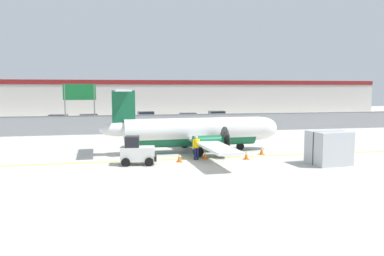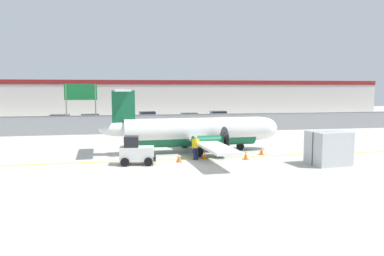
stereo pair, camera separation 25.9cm
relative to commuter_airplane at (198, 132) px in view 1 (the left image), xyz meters
The scene contains 19 objects.
ground_plane 3.21m from the commuter_airplane, 94.83° to the right, with size 140.00×140.00×0.01m.
perimeter_fence 13.24m from the commuter_airplane, 91.01° to the left, with size 98.00×0.10×2.10m.
parking_lot_strip 24.78m from the commuter_airplane, 90.54° to the left, with size 98.00×17.00×0.12m.
background_building 43.25m from the commuter_airplane, 90.31° to the left, with size 91.00×8.10×6.50m.
commuter_airplane is the anchor object (origin of this frame).
baggage_tug 6.46m from the commuter_airplane, 141.01° to the right, with size 2.43×1.59×1.88m.
ground_crew_worker 3.38m from the commuter_airplane, 104.32° to the right, with size 0.55×0.41×1.70m.
cargo_container 9.87m from the commuter_airplane, 41.41° to the right, with size 2.59×2.23×2.20m.
traffic_cone_near_left 4.82m from the commuter_airplane, 54.92° to the right, with size 0.36×0.36×0.64m.
traffic_cone_near_right 4.51m from the commuter_airplane, 119.22° to the right, with size 0.36×0.36×0.64m.
traffic_cone_far_left 5.15m from the commuter_airplane, 25.90° to the right, with size 0.36×0.36×0.64m.
traffic_cone_far_right 3.29m from the commuter_airplane, 92.63° to the right, with size 0.36×0.36×0.64m.
parked_car_0 25.30m from the commuter_airplane, 122.34° to the left, with size 4.28×2.16×1.58m.
parked_car_1 23.43m from the commuter_airplane, 114.16° to the left, with size 4.39×2.45×1.58m.
parked_car_2 25.59m from the commuter_airplane, 94.71° to the left, with size 4.34×2.32×1.58m.
parked_car_3 21.28m from the commuter_airplane, 81.34° to the left, with size 4.30×2.20×1.58m.
parked_car_4 25.76m from the commuter_airplane, 71.43° to the left, with size 4.22×2.04×1.58m.
parked_car_5 23.09m from the commuter_airplane, 52.24° to the left, with size 4.21×2.01×1.58m.
highway_sign 18.71m from the commuter_airplane, 123.45° to the left, with size 3.60×0.14×5.50m.
Camera 1 is at (-6.12, -23.73, 4.99)m, focal length 35.00 mm.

